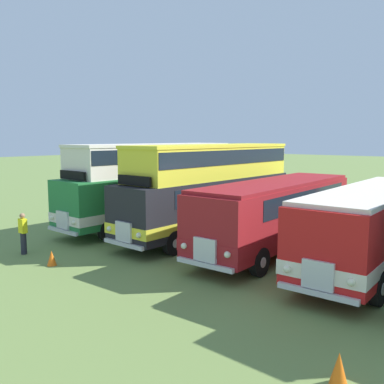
# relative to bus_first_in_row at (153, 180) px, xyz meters

# --- Properties ---
(ground_plane) EXTENTS (200.00, 200.00, 0.00)m
(ground_plane) POSITION_rel_bus_first_in_row_xyz_m (11.86, -0.49, -2.47)
(ground_plane) COLOR olive
(bus_first_in_row) EXTENTS (2.86, 11.31, 4.49)m
(bus_first_in_row) POSITION_rel_bus_first_in_row_xyz_m (0.00, 0.00, 0.00)
(bus_first_in_row) COLOR #237538
(bus_first_in_row) RESTS_ON ground
(bus_second_in_row) EXTENTS (2.80, 11.07, 4.49)m
(bus_second_in_row) POSITION_rel_bus_first_in_row_xyz_m (3.96, 0.03, -0.00)
(bus_second_in_row) COLOR black
(bus_second_in_row) RESTS_ON ground
(bus_third_in_row) EXTENTS (2.76, 10.33, 2.99)m
(bus_third_in_row) POSITION_rel_bus_first_in_row_xyz_m (7.91, -0.54, -0.72)
(bus_third_in_row) COLOR maroon
(bus_third_in_row) RESTS_ON ground
(bus_fourth_in_row) EXTENTS (2.78, 10.58, 2.99)m
(bus_fourth_in_row) POSITION_rel_bus_first_in_row_xyz_m (11.86, -0.51, -0.72)
(bus_fourth_in_row) COLOR red
(bus_fourth_in_row) RESTS_ON ground
(cone_near_end) EXTENTS (0.36, 0.36, 0.57)m
(cone_near_end) POSITION_rel_bus_first_in_row_xyz_m (2.39, -7.91, -2.19)
(cone_near_end) COLOR orange
(cone_near_end) RESTS_ON ground
(cone_mid_row) EXTENTS (0.36, 0.36, 0.67)m
(cone_mid_row) POSITION_rel_bus_first_in_row_xyz_m (13.69, -8.73, -2.14)
(cone_mid_row) COLOR orange
(cone_mid_row) RESTS_ON ground
(marshal_person) EXTENTS (0.36, 0.24, 1.73)m
(marshal_person) POSITION_rel_bus_first_in_row_xyz_m (0.09, -7.76, -1.59)
(marshal_person) COLOR #23232D
(marshal_person) RESTS_ON ground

